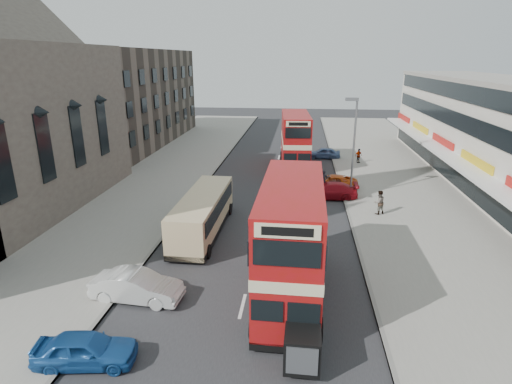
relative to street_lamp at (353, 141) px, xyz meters
The scene contains 20 objects.
ground 19.73m from the street_lamp, 109.92° to the right, with size 160.00×160.00×0.00m, color #28282B.
road_surface 8.33m from the street_lamp, 162.95° to the left, with size 12.00×90.00×0.01m, color #28282B.
pavement_right 7.50m from the street_lamp, 20.06° to the left, with size 12.00×90.00×0.15m, color gray.
pavement_left 19.22m from the street_lamp, behind, with size 12.00×90.00×0.15m, color gray.
kerb_left 13.62m from the street_lamp, behind, with size 0.20×90.00×0.16m, color gray.
kerb_right 5.13m from the street_lamp, 101.90° to the left, with size 0.20×90.00×0.16m, color gray.
brick_terrace 34.86m from the street_lamp, 144.96° to the left, with size 14.00×28.00×12.00m, color #66594C.
commercial_row 14.01m from the street_lamp, 16.59° to the left, with size 9.90×46.20×9.30m.
street_lamp is the anchor object (origin of this frame).
bus_main 15.70m from the street_lamp, 106.25° to the right, with size 2.88×10.04×5.51m.
bus_second 10.92m from the street_lamp, 115.57° to the left, with size 3.33×9.87×5.40m.
coach 13.40m from the street_lamp, 142.22° to the right, with size 2.44×9.15×2.42m.
car_left_near 23.91m from the street_lamp, 120.15° to the right, with size 1.52×3.78×1.29m, color #1C529C.
car_left_front 20.16m from the street_lamp, 125.86° to the right, with size 1.51×4.34×1.43m, color silver.
car_right_a 4.43m from the street_lamp, behind, with size 1.88×4.62×1.34m, color #A3101B.
car_right_b 5.05m from the street_lamp, 115.70° to the left, with size 2.03×4.41×1.23m, color #DE5916.
car_right_c 14.73m from the street_lamp, 95.77° to the left, with size 1.49×3.70×1.26m, color #516FA3.
pedestrian_near 5.44m from the street_lamp, 64.29° to the right, with size 0.66×0.45×1.80m, color gray.
pedestrian_far 12.69m from the street_lamp, 79.57° to the left, with size 0.90×0.37×1.53m, color gray.
cyclist 4.65m from the street_lamp, 156.97° to the left, with size 0.64×1.68×2.08m.
Camera 1 is at (2.43, -14.23, 11.02)m, focal length 28.68 mm.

